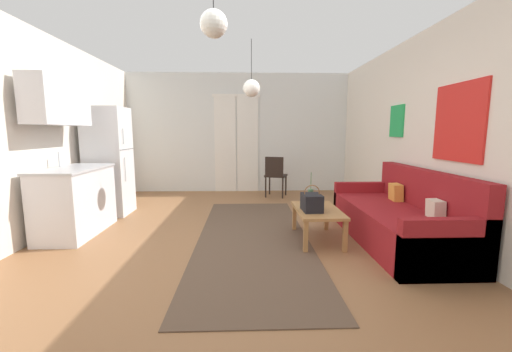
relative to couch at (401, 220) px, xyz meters
The scene contains 13 objects.
ground_plane 2.11m from the couch, behind, with size 5.52×8.14×0.10m, color #8E603D.
wall_back 4.21m from the couch, 120.48° to the left, with size 5.12×0.13×2.65m.
wall_right 1.18m from the couch, 34.33° to the right, with size 0.12×7.74×2.65m.
area_rug 1.85m from the couch, behind, with size 1.39×3.79×0.01m, color brown.
couch is the anchor object (origin of this frame).
coffee_table 1.02m from the couch, behind, with size 0.53×0.89×0.40m.
bamboo_vase 1.13m from the couch, 165.20° to the left, with size 0.07×0.07×0.44m.
handbag 1.13m from the couch, behind, with size 0.23×0.31×0.32m.
refrigerator 4.45m from the couch, 159.95° to the left, with size 0.63×0.60×1.75m.
kitchen_counter 4.25m from the couch, behind, with size 0.60×1.18×2.03m.
accent_chair 3.06m from the couch, 114.94° to the left, with size 0.52×0.51×0.85m.
pendant_lamp_near 3.07m from the couch, 153.02° to the right, with size 0.21×0.21×0.58m.
pendant_lamp_far 2.66m from the couch, 152.30° to the left, with size 0.25×0.25×0.80m.
Camera 1 is at (0.16, -3.34, 1.36)m, focal length 21.88 mm.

